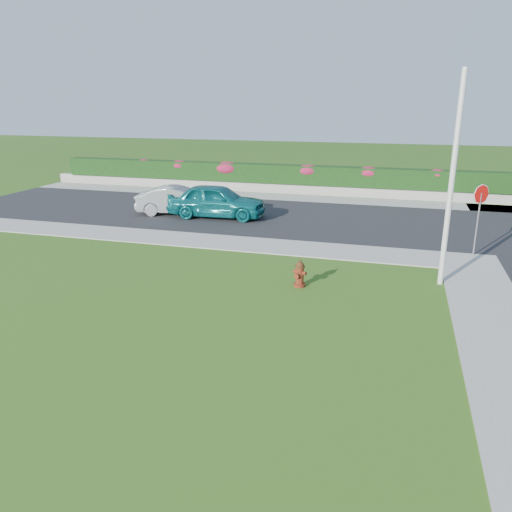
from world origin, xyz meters
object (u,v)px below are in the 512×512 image
(utility_pole, at_px, (452,182))
(sedan_silver, at_px, (179,200))
(stop_sign, at_px, (480,203))
(fire_hydrant, at_px, (300,274))
(sedan_teal, at_px, (217,201))

(utility_pole, bearing_deg, sedan_silver, 150.24)
(stop_sign, bearing_deg, fire_hydrant, -156.02)
(sedan_silver, height_order, utility_pole, utility_pole)
(fire_hydrant, distance_m, utility_pole, 5.15)
(sedan_teal, distance_m, sedan_silver, 2.03)
(utility_pole, bearing_deg, fire_hydrant, -161.10)
(sedan_teal, distance_m, utility_pole, 12.01)
(fire_hydrant, relative_size, sedan_silver, 0.20)
(utility_pole, distance_m, stop_sign, 3.80)
(fire_hydrant, height_order, sedan_teal, sedan_teal)
(fire_hydrant, bearing_deg, sedan_teal, 142.82)
(sedan_teal, relative_size, sedan_silver, 1.14)
(sedan_silver, relative_size, stop_sign, 1.56)
(fire_hydrant, distance_m, stop_sign, 7.42)
(sedan_teal, bearing_deg, fire_hydrant, -148.30)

